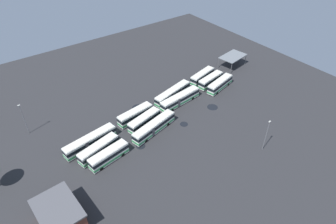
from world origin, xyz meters
TOP-DOWN VIEW (x-y plane):
  - ground_plane at (0.00, 0.00)m, footprint 121.88×121.88m
  - bus_row0_slot0 at (-21.40, -7.09)m, footprint 10.61×4.09m
  - bus_row0_slot1 at (-22.40, -3.71)m, footprint 11.31×4.89m
  - bus_row0_slot2 at (-22.92, 0.15)m, footprint 14.43×4.43m
  - bus_row1_slot0 at (-6.74, -4.93)m, footprint 14.43×5.64m
  - bus_row1_slot1 at (-7.34, -1.12)m, footprint 10.76×4.83m
  - bus_row1_slot2 at (-7.93, 2.63)m, footprint 11.12×3.84m
  - bus_row2_slot1 at (7.00, 1.10)m, footprint 14.41×3.96m
  - bus_row2_slot2 at (7.04, 4.81)m, footprint 14.43×5.61m
  - bus_row3_slot0 at (22.76, -0.09)m, footprint 11.37×4.94m
  - bus_row3_slot1 at (22.05, 3.53)m, footprint 10.48×4.29m
  - bus_row3_slot2 at (21.58, 7.12)m, footprint 10.83×4.85m
  - depot_building at (-36.85, -16.48)m, footprint 8.02×10.60m
  - maintenance_shelter at (37.36, 8.39)m, footprint 10.58×7.59m
  - lamp_post_mid_lot at (-34.13, 14.94)m, footprint 0.56×0.28m
  - lamp_post_by_building at (11.58, -26.84)m, footprint 0.56×0.28m
  - puddle_between_rows at (1.85, -7.25)m, footprint 2.29×2.29m
  - puddle_front_lane at (-12.65, -7.38)m, footprint 2.44×2.44m
  - puddle_near_shelter at (-4.34, 7.09)m, footprint 3.61×3.61m
  - puddle_back_corner at (13.84, -6.17)m, footprint 3.25×3.25m

SIDE VIEW (x-z plane):
  - ground_plane at x=0.00m, z-range 0.00..0.00m
  - puddle_between_rows at x=1.85m, z-range 0.00..0.01m
  - puddle_front_lane at x=-12.65m, z-range 0.00..0.01m
  - puddle_near_shelter at x=-4.34m, z-range 0.00..0.01m
  - puddle_back_corner at x=13.84m, z-range 0.00..0.01m
  - bus_row3_slot1 at x=22.05m, z-range 0.10..3.45m
  - bus_row0_slot0 at x=-21.40m, z-range 0.10..3.45m
  - bus_row1_slot1 at x=-7.34m, z-range 0.10..3.45m
  - bus_row3_slot2 at x=21.58m, z-range 0.10..3.45m
  - bus_row1_slot2 at x=-7.93m, z-range 0.10..3.45m
  - bus_row0_slot1 at x=-22.40m, z-range 0.10..3.45m
  - bus_row3_slot0 at x=22.76m, z-range 0.10..3.45m
  - bus_row0_slot2 at x=-22.92m, z-range 0.10..3.45m
  - bus_row1_slot0 at x=-6.74m, z-range 0.10..3.45m
  - bus_row2_slot1 at x=7.00m, z-range 0.10..3.45m
  - bus_row2_slot2 at x=7.04m, z-range 0.10..3.45m
  - depot_building at x=-36.85m, z-range 0.02..5.15m
  - maintenance_shelter at x=37.36m, z-range 1.82..5.85m
  - lamp_post_by_building at x=11.58m, z-range 0.42..9.66m
  - lamp_post_mid_lot at x=-34.13m, z-range 0.42..9.84m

